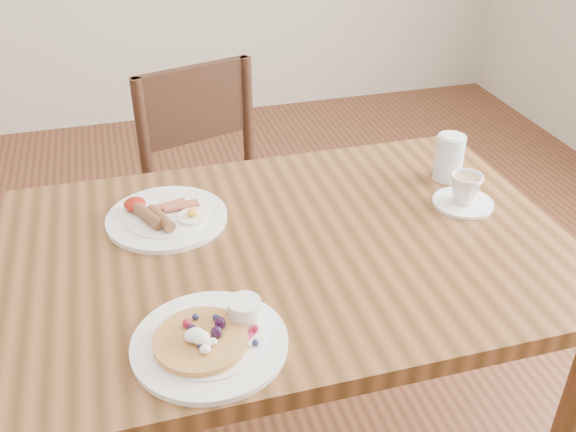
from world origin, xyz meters
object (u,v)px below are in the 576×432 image
object	(u,v)px
dining_table	(288,281)
chair_far	(219,197)
pancake_plate	(211,339)
breakfast_plate	(165,216)
teacup_saucer	(465,192)
water_glass	(449,158)

from	to	relation	value
dining_table	chair_far	bearing A→B (deg)	93.38
pancake_plate	breakfast_plate	distance (m)	0.42
teacup_saucer	water_glass	bearing A→B (deg)	79.79
dining_table	teacup_saucer	size ratio (longest dim) A/B	8.57
teacup_saucer	water_glass	size ratio (longest dim) A/B	1.22
pancake_plate	teacup_saucer	world-z (taller)	teacup_saucer
chair_far	breakfast_plate	bearing A→B (deg)	51.90
pancake_plate	teacup_saucer	size ratio (longest dim) A/B	1.93
chair_far	water_glass	xyz separation A→B (m)	(0.50, -0.50, 0.31)
dining_table	chair_far	distance (m)	0.69
breakfast_plate	water_glass	distance (m)	0.70
breakfast_plate	water_glass	world-z (taller)	water_glass
dining_table	breakfast_plate	world-z (taller)	breakfast_plate
chair_far	teacup_saucer	world-z (taller)	chair_far
dining_table	teacup_saucer	bearing A→B (deg)	5.91
pancake_plate	breakfast_plate	xyz separation A→B (m)	(-0.03, 0.42, -0.00)
teacup_saucer	water_glass	xyz separation A→B (m)	(0.02, 0.12, 0.02)
chair_far	water_glass	distance (m)	0.77
dining_table	water_glass	world-z (taller)	water_glass
dining_table	pancake_plate	world-z (taller)	pancake_plate
pancake_plate	water_glass	size ratio (longest dim) A/B	2.35
pancake_plate	teacup_saucer	distance (m)	0.71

